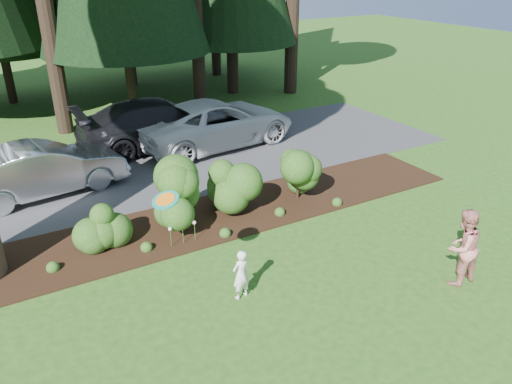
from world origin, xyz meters
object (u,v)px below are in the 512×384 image
Objects in this scene: car_silver_wagon at (43,169)px; adult at (462,247)px; frisbee at (166,200)px; child at (241,275)px; car_white_suv at (216,123)px; car_dark_suv at (160,123)px.

car_silver_wagon is 2.68× the size of adult.
car_silver_wagon is at bearing 99.85° from frisbee.
frisbee is (-5.46, 1.94, 1.57)m from adult.
car_silver_wagon is at bearing -81.65° from child.
child is at bearing 150.81° from car_white_suv.
adult is (6.63, -8.72, 0.07)m from car_silver_wagon.
car_white_suv is 8.97m from child.
car_white_suv is at bearing -85.08° from car_silver_wagon.
car_silver_wagon is 0.77× the size of car_white_suv.
child is at bearing -167.65° from car_silver_wagon.
car_white_suv reaches higher than car_silver_wagon.
adult is at bearing -19.57° from frisbee.
car_white_suv is 12.06× the size of frisbee.
adult is 3.47× the size of frisbee.
car_dark_suv reaches higher than adult.
car_dark_suv is at bearing -70.10° from car_silver_wagon.
car_dark_suv is 11.92× the size of frisbee.
adult is at bearing 177.31° from car_white_suv.
car_silver_wagon is 4.74m from car_dark_suv.
car_white_suv is (5.97, 1.31, 0.07)m from car_silver_wagon.
adult is at bearing 145.32° from child.
adult reaches higher than car_silver_wagon.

